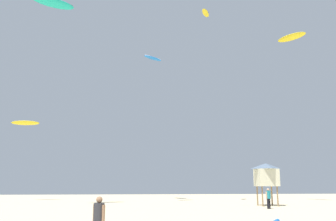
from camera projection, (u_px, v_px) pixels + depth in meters
person_foreground at (99, 217)px, 13.82m from camera, size 0.48×0.43×1.80m
person_midground at (268, 197)px, 32.43m from camera, size 0.53×0.40×1.77m
lifeguard_tower at (266, 174)px, 36.79m from camera, size 2.30×2.30×4.15m
kite_aloft_0 at (25, 123)px, 47.25m from camera, size 3.52×1.06×0.69m
kite_aloft_2 at (153, 58)px, 44.72m from camera, size 2.59×2.35×0.35m
kite_aloft_4 at (292, 37)px, 45.74m from camera, size 3.13×3.69×0.78m
kite_aloft_5 at (53, 3)px, 38.81m from camera, size 4.52×3.24×0.86m
kite_aloft_6 at (206, 13)px, 46.06m from camera, size 1.60×2.48×0.35m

